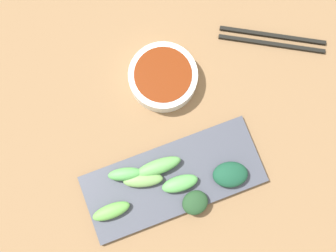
% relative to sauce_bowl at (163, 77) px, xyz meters
% --- Properties ---
extents(tabletop, '(2.10, 2.10, 0.02)m').
position_rel_sauce_bowl_xyz_m(tabletop, '(0.11, -0.03, -0.03)').
color(tabletop, olive).
rests_on(tabletop, ground).
extents(sauce_bowl, '(0.14, 0.14, 0.04)m').
position_rel_sauce_bowl_xyz_m(sauce_bowl, '(0.00, 0.00, 0.00)').
color(sauce_bowl, white).
rests_on(sauce_bowl, tabletop).
extents(serving_plate, '(0.14, 0.36, 0.01)m').
position_rel_sauce_bowl_xyz_m(serving_plate, '(0.20, -0.06, -0.02)').
color(serving_plate, '#454855').
rests_on(serving_plate, tabletop).
extents(broccoli_stalk_0, '(0.04, 0.07, 0.03)m').
position_rel_sauce_bowl_xyz_m(broccoli_stalk_0, '(0.16, -0.14, 0.00)').
color(broccoli_stalk_0, '#5CB859').
rests_on(broccoli_stalk_0, serving_plate).
extents(broccoli_leafy_1, '(0.06, 0.06, 0.02)m').
position_rel_sauce_bowl_xyz_m(broccoli_leafy_1, '(0.26, -0.03, 0.00)').
color(broccoli_leafy_1, '#234726').
rests_on(broccoli_leafy_1, serving_plate).
extents(broccoli_leafy_2, '(0.07, 0.08, 0.03)m').
position_rel_sauce_bowl_xyz_m(broccoli_leafy_2, '(0.24, 0.05, 0.00)').
color(broccoli_leafy_2, '#194B33').
rests_on(broccoli_leafy_2, serving_plate).
extents(broccoli_stalk_3, '(0.04, 0.08, 0.02)m').
position_rel_sauce_bowl_xyz_m(broccoli_stalk_3, '(0.22, -0.05, 0.00)').
color(broccoli_stalk_3, '#5DB256').
rests_on(broccoli_stalk_3, serving_plate).
extents(broccoli_stalk_4, '(0.05, 0.08, 0.02)m').
position_rel_sauce_bowl_xyz_m(broccoli_stalk_4, '(0.19, -0.11, 0.00)').
color(broccoli_stalk_4, '#78AA59').
rests_on(broccoli_stalk_4, serving_plate).
extents(broccoli_stalk_5, '(0.03, 0.08, 0.02)m').
position_rel_sauce_bowl_xyz_m(broccoli_stalk_5, '(0.22, -0.19, 0.00)').
color(broccoli_stalk_5, '#65AF4A').
rests_on(broccoli_stalk_5, serving_plate).
extents(broccoli_stalk_6, '(0.03, 0.09, 0.03)m').
position_rel_sauce_bowl_xyz_m(broccoli_stalk_6, '(0.17, -0.07, 0.00)').
color(broccoli_stalk_6, '#64B057').
rests_on(broccoli_stalk_6, serving_plate).
extents(chopsticks, '(0.14, 0.21, 0.01)m').
position_rel_sauce_bowl_xyz_m(chopsticks, '(-0.00, 0.25, -0.02)').
color(chopsticks, black).
rests_on(chopsticks, tabletop).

